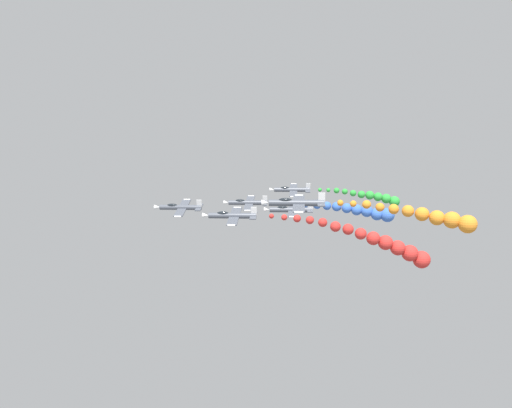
{
  "coord_description": "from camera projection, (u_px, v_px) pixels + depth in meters",
  "views": [
    {
      "loc": [
        -107.49,
        -9.12,
        131.93
      ],
      "look_at": [
        0.0,
        0.0,
        123.02
      ],
      "focal_mm": 36.02,
      "sensor_mm": 36.0,
      "label": 1
    }
  ],
  "objects": [
    {
      "name": "smoke_trail_right_inner",
      "position": [
        360.0,
        211.0,
        116.97
      ],
      "size": [
        4.78,
        26.78,
        4.47
      ],
      "color": "blue"
    },
    {
      "name": "airplane_right_outer",
      "position": [
        295.0,
        203.0,
        83.76
      ],
      "size": [
        9.41,
        10.35,
        3.05
      ],
      "rotation": [
        0.0,
        -0.22,
        0.0
      ],
      "color": "#474C56"
    },
    {
      "name": "airplane_left_inner",
      "position": [
        231.0,
        216.0,
        96.64
      ],
      "size": [
        9.32,
        10.35,
        3.24
      ],
      "rotation": [
        0.0,
        -0.26,
        0.0
      ],
      "color": "#474C56"
    },
    {
      "name": "airplane_lead",
      "position": [
        180.0,
        207.0,
        109.58
      ],
      "size": [
        9.2,
        10.35,
        3.44
      ],
      "rotation": [
        0.0,
        -0.31,
        0.0
      ],
      "color": "#474C56"
    },
    {
      "name": "airplane_right_inner",
      "position": [
        247.0,
        203.0,
        120.65
      ],
      "size": [
        9.24,
        10.35,
        3.38
      ],
      "rotation": [
        0.0,
        -0.3,
        0.0
      ],
      "color": "#474C56"
    },
    {
      "name": "airplane_left_outer",
      "position": [
        290.0,
        210.0,
        108.49
      ],
      "size": [
        9.44,
        10.35,
        2.97
      ],
      "rotation": [
        0.0,
        -0.2,
        0.0
      ],
      "color": "#474C56"
    },
    {
      "name": "smoke_trail_left_inner",
      "position": [
        386.0,
        245.0,
        97.37
      ],
      "size": [
        6.6,
        30.85,
        10.78
      ],
      "color": "red"
    },
    {
      "name": "airplane_trailing",
      "position": [
        291.0,
        190.0,
        130.42
      ],
      "size": [
        9.22,
        10.35,
        3.41
      ],
      "rotation": [
        0.0,
        -0.31,
        0.0
      ],
      "color": "#474C56"
    },
    {
      "name": "smoke_trail_right_outer",
      "position": [
        434.0,
        217.0,
        79.4
      ],
      "size": [
        6.1,
        20.74,
        4.69
      ],
      "color": "orange"
    },
    {
      "name": "smoke_trail_trailing",
      "position": [
        375.0,
        197.0,
        129.48
      ],
      "size": [
        3.13,
        20.6,
        4.8
      ],
      "color": "green"
    }
  ]
}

